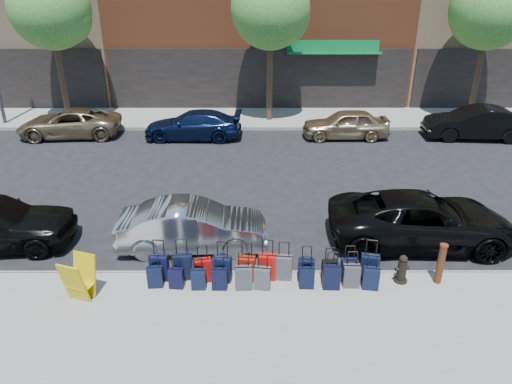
{
  "coord_description": "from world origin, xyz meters",
  "views": [
    {
      "loc": [
        -0.22,
        -13.86,
        6.56
      ],
      "look_at": [
        -0.2,
        -1.5,
        0.94
      ],
      "focal_mm": 32.0,
      "sensor_mm": 36.0,
      "label": 1
    }
  ],
  "objects_px": {
    "tree_right": "(493,11)",
    "bollard": "(441,263)",
    "car_far_0": "(70,123)",
    "car_far_3": "(475,123)",
    "display_rack": "(79,279)",
    "car_far_2": "(346,124)",
    "car_near_2": "(422,219)",
    "car_far_1": "(193,125)",
    "suitcase_front_5": "(267,267)",
    "tree_left": "(53,11)",
    "tree_center": "(273,11)",
    "car_near_1": "(193,226)",
    "fire_hydrant": "(402,269)"
  },
  "relations": [
    {
      "from": "car_near_1",
      "to": "display_rack",
      "type": "bearing_deg",
      "value": 134.88
    },
    {
      "from": "bollard",
      "to": "car_near_1",
      "type": "distance_m",
      "value": 6.26
    },
    {
      "from": "suitcase_front_5",
      "to": "bollard",
      "type": "height_order",
      "value": "suitcase_front_5"
    },
    {
      "from": "tree_center",
      "to": "suitcase_front_5",
      "type": "height_order",
      "value": "tree_center"
    },
    {
      "from": "car_near_1",
      "to": "bollard",
      "type": "bearing_deg",
      "value": -109.41
    },
    {
      "from": "tree_center",
      "to": "fire_hydrant",
      "type": "relative_size",
      "value": 10.28
    },
    {
      "from": "display_rack",
      "to": "car_near_2",
      "type": "distance_m",
      "value": 8.88
    },
    {
      "from": "suitcase_front_5",
      "to": "car_near_1",
      "type": "bearing_deg",
      "value": 147.76
    },
    {
      "from": "display_rack",
      "to": "car_far_0",
      "type": "relative_size",
      "value": 0.22
    },
    {
      "from": "tree_center",
      "to": "car_far_0",
      "type": "distance_m",
      "value": 11.01
    },
    {
      "from": "tree_center",
      "to": "car_far_2",
      "type": "xyz_separation_m",
      "value": [
        3.33,
        -2.79,
        -4.74
      ]
    },
    {
      "from": "car_far_1",
      "to": "car_far_2",
      "type": "distance_m",
      "value": 7.08
    },
    {
      "from": "suitcase_front_5",
      "to": "bollard",
      "type": "relative_size",
      "value": 1.01
    },
    {
      "from": "tree_right",
      "to": "bollard",
      "type": "distance_m",
      "value": 16.74
    },
    {
      "from": "car_near_2",
      "to": "car_far_1",
      "type": "xyz_separation_m",
      "value": [
        -7.45,
        9.44,
        -0.05
      ]
    },
    {
      "from": "bollard",
      "to": "car_far_1",
      "type": "bearing_deg",
      "value": 121.87
    },
    {
      "from": "tree_right",
      "to": "car_far_2",
      "type": "distance_m",
      "value": 9.04
    },
    {
      "from": "suitcase_front_5",
      "to": "tree_center",
      "type": "bearing_deg",
      "value": 95.63
    },
    {
      "from": "suitcase_front_5",
      "to": "car_far_2",
      "type": "relative_size",
      "value": 0.26
    },
    {
      "from": "fire_hydrant",
      "to": "suitcase_front_5",
      "type": "bearing_deg",
      "value": 162.6
    },
    {
      "from": "car_near_1",
      "to": "car_far_3",
      "type": "xyz_separation_m",
      "value": [
        11.85,
        9.7,
        0.09
      ]
    },
    {
      "from": "display_rack",
      "to": "car_far_2",
      "type": "bearing_deg",
      "value": 75.06
    },
    {
      "from": "car_near_1",
      "to": "car_far_3",
      "type": "distance_m",
      "value": 15.32
    },
    {
      "from": "bollard",
      "to": "tree_left",
      "type": "bearing_deg",
      "value": 134.03
    },
    {
      "from": "bollard",
      "to": "car_far_0",
      "type": "bearing_deg",
      "value": 137.65
    },
    {
      "from": "suitcase_front_5",
      "to": "car_far_3",
      "type": "distance_m",
      "value": 15.07
    },
    {
      "from": "suitcase_front_5",
      "to": "tree_left",
      "type": "bearing_deg",
      "value": 132.8
    },
    {
      "from": "tree_left",
      "to": "car_near_2",
      "type": "height_order",
      "value": "tree_left"
    },
    {
      "from": "tree_left",
      "to": "fire_hydrant",
      "type": "xyz_separation_m",
      "value": [
        13.08,
        -14.38,
        -4.94
      ]
    },
    {
      "from": "fire_hydrant",
      "to": "car_near_1",
      "type": "relative_size",
      "value": 0.18
    },
    {
      "from": "tree_left",
      "to": "bollard",
      "type": "relative_size",
      "value": 7.09
    },
    {
      "from": "car_far_1",
      "to": "car_far_3",
      "type": "xyz_separation_m",
      "value": [
        13.06,
        -0.04,
        0.1
      ]
    },
    {
      "from": "tree_right",
      "to": "bollard",
      "type": "relative_size",
      "value": 7.09
    },
    {
      "from": "display_rack",
      "to": "tree_center",
      "type": "bearing_deg",
      "value": 90.99
    },
    {
      "from": "display_rack",
      "to": "car_near_1",
      "type": "xyz_separation_m",
      "value": [
        2.21,
        2.4,
        0.01
      ]
    },
    {
      "from": "display_rack",
      "to": "car_far_3",
      "type": "height_order",
      "value": "car_far_3"
    },
    {
      "from": "car_far_1",
      "to": "car_far_3",
      "type": "distance_m",
      "value": 13.06
    },
    {
      "from": "car_far_0",
      "to": "car_far_3",
      "type": "bearing_deg",
      "value": 84.47
    },
    {
      "from": "tree_left",
      "to": "car_far_2",
      "type": "relative_size",
      "value": 1.84
    },
    {
      "from": "car_far_2",
      "to": "car_far_0",
      "type": "bearing_deg",
      "value": -91.71
    },
    {
      "from": "car_far_1",
      "to": "car_near_2",
      "type": "bearing_deg",
      "value": 39.67
    },
    {
      "from": "display_rack",
      "to": "car_near_1",
      "type": "relative_size",
      "value": 0.25
    },
    {
      "from": "car_near_2",
      "to": "tree_right",
      "type": "bearing_deg",
      "value": -27.16
    },
    {
      "from": "tree_left",
      "to": "car_far_0",
      "type": "xyz_separation_m",
      "value": [
        0.9,
        -2.54,
        -4.76
      ]
    },
    {
      "from": "display_rack",
      "to": "car_far_2",
      "type": "distance_m",
      "value": 14.64
    },
    {
      "from": "fire_hydrant",
      "to": "car_far_1",
      "type": "xyz_separation_m",
      "value": [
        -6.33,
        11.52,
        0.17
      ]
    },
    {
      "from": "car_far_0",
      "to": "car_far_3",
      "type": "relative_size",
      "value": 1.02
    },
    {
      "from": "car_near_2",
      "to": "car_far_0",
      "type": "bearing_deg",
      "value": 55.5
    },
    {
      "from": "suitcase_front_5",
      "to": "display_rack",
      "type": "bearing_deg",
      "value": -161.93
    },
    {
      "from": "car_far_1",
      "to": "tree_right",
      "type": "bearing_deg",
      "value": 102.75
    }
  ]
}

